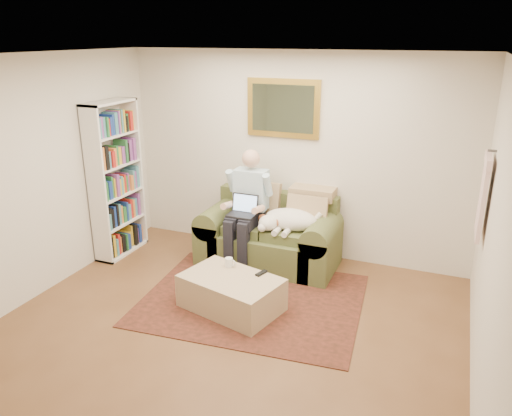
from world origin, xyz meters
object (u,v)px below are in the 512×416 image
Objects in this scene: ottoman at (231,293)px; coffee_mug at (229,262)px; laptop at (243,209)px; sleeping_dog at (291,220)px; sofa at (269,241)px; seated_man at (245,210)px; bookshelf at (116,180)px.

coffee_mug is (-0.13, 0.23, 0.23)m from ottoman.
sleeping_dog is at bearing 13.64° from laptop.
sofa is 1.70× the size of ottoman.
seated_man reaches higher than coffee_mug.
seated_man is (-0.26, -0.16, 0.43)m from sofa.
bookshelf reaches higher than seated_man.
sofa is at bearing 41.02° from laptop.
laptop is at bearing -138.98° from sofa.
laptop is at bearing 101.85° from coffee_mug.
sofa is 2.43× the size of sleeping_dog.
seated_man reaches higher than sleeping_dog.
sofa is 2.12m from bookshelf.
seated_man is 1.43× the size of ottoman.
coffee_mug is (-0.10, -1.00, 0.12)m from sofa.
sofa is 1.01m from coffee_mug.
bookshelf reaches higher than sofa.
ottoman is 0.35m from coffee_mug.
seated_man is 14.45× the size of coffee_mug.
laptop is (0.00, -0.07, 0.04)m from seated_man.
bookshelf is at bearing -173.01° from laptop.
sofa is 1.19× the size of seated_man.
seated_man is 0.57m from sleeping_dog.
laptop is at bearing 106.30° from ottoman.
sofa reaches higher than coffee_mug.
sleeping_dog is at bearing 76.46° from ottoman.
coffee_mug is (0.16, -0.84, -0.30)m from seated_man.
bookshelf is (-2.26, -0.34, 0.34)m from sleeping_dog.
laptop is (-0.26, -0.22, 0.46)m from sofa.
sleeping_dog reaches higher than ottoman.
bookshelf reaches higher than coffee_mug.
bookshelf is (-1.85, 0.56, 0.58)m from coffee_mug.
ottoman is at bearing -21.74° from bookshelf.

